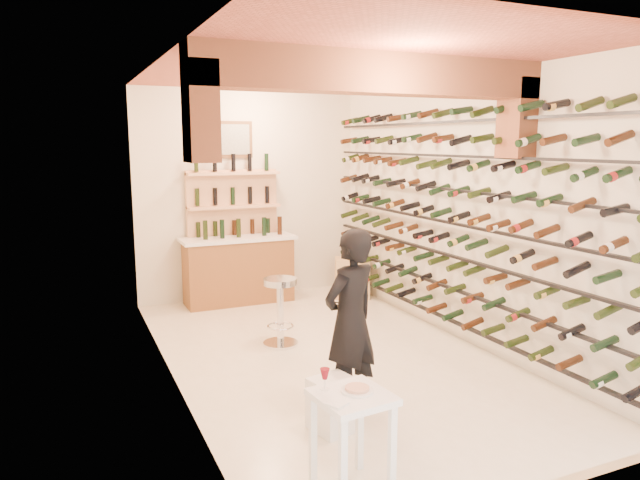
% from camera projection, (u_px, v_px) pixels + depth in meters
% --- Properties ---
extents(ground, '(6.00, 6.00, 0.00)m').
position_uv_depth(ground, '(331.00, 356.00, 6.69)').
color(ground, white).
rests_on(ground, ground).
extents(room_shell, '(3.52, 6.02, 3.21)m').
position_uv_depth(room_shell, '(342.00, 158.00, 6.08)').
color(room_shell, silver).
rests_on(room_shell, ground).
extents(wine_rack, '(0.32, 5.70, 2.56)m').
position_uv_depth(wine_rack, '(446.00, 215.00, 7.05)').
color(wine_rack, black).
rests_on(wine_rack, ground).
extents(back_counter, '(1.70, 0.62, 1.29)m').
position_uv_depth(back_counter, '(239.00, 268.00, 8.87)').
color(back_counter, brown).
rests_on(back_counter, ground).
extents(back_shelving, '(1.40, 0.31, 2.73)m').
position_uv_depth(back_shelving, '(233.00, 224.00, 8.98)').
color(back_shelving, '#DFA97D').
rests_on(back_shelving, ground).
extents(tasting_table, '(0.54, 0.54, 0.87)m').
position_uv_depth(tasting_table, '(352.00, 411.00, 4.03)').
color(tasting_table, white).
rests_on(tasting_table, ground).
extents(white_stool, '(0.42, 0.42, 0.44)m').
position_uv_depth(white_stool, '(334.00, 404.00, 4.96)').
color(white_stool, white).
rests_on(white_stool, ground).
extents(person, '(0.71, 0.60, 1.66)m').
position_uv_depth(person, '(350.00, 320.00, 5.26)').
color(person, black).
rests_on(person, ground).
extents(chrome_barstool, '(0.42, 0.42, 0.82)m').
position_uv_depth(chrome_barstool, '(280.00, 307.00, 6.99)').
color(chrome_barstool, silver).
rests_on(chrome_barstool, ground).
extents(crate_lower, '(0.64, 0.56, 0.32)m').
position_uv_depth(crate_lower, '(352.00, 287.00, 9.21)').
color(crate_lower, tan).
rests_on(crate_lower, ground).
extents(crate_upper, '(0.62, 0.53, 0.30)m').
position_uv_depth(crate_upper, '(352.00, 268.00, 9.16)').
color(crate_upper, tan).
rests_on(crate_upper, crate_lower).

